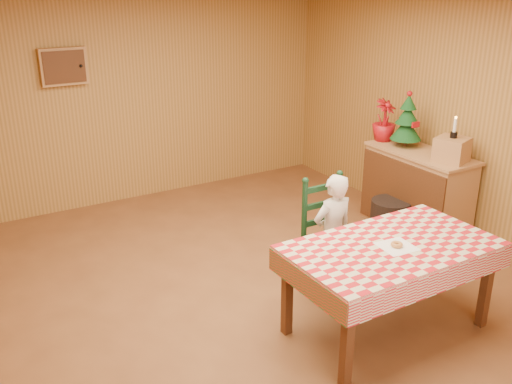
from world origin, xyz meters
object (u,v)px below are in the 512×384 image
dining_table (391,254)px  ladder_chair (328,238)px  seated_child (332,234)px  christmas_tree (407,121)px  crate (452,150)px  storage_bin (390,219)px  shelf_unit (416,192)px

dining_table → ladder_chair: 0.81m
seated_child → christmas_tree: size_ratio=1.81×
seated_child → crate: bearing=-174.5°
dining_table → crate: (1.63, 0.89, 0.37)m
ladder_chair → seated_child: (-0.00, -0.06, 0.06)m
ladder_chair → christmas_tree: bearing=24.7°
christmas_tree → storage_bin: bearing=-146.5°
dining_table → ladder_chair: bearing=90.0°
dining_table → shelf_unit: (1.62, 1.29, -0.22)m
dining_table → christmas_tree: 2.30m
shelf_unit → christmas_tree: bearing=88.0°
ladder_chair → storage_bin: 1.38m
storage_bin → seated_child: bearing=-156.0°
crate → christmas_tree: 0.67m
seated_child → crate: (1.63, 0.16, 0.49)m
seated_child → shelf_unit: (1.62, 0.56, -0.10)m
ladder_chair → seated_child: seated_child is taller
ladder_chair → seated_child: 0.08m
crate → ladder_chair: bearing=-176.5°
ladder_chair → dining_table: bearing=-90.0°
dining_table → shelf_unit: size_ratio=1.34×
ladder_chair → shelf_unit: (1.62, 0.50, -0.04)m
seated_child → shelf_unit: 1.72m
ladder_chair → shelf_unit: ladder_chair is taller
shelf_unit → storage_bin: size_ratio=2.88×
shelf_unit → crate: crate is taller
seated_child → shelf_unit: bearing=-161.0°
seated_child → crate: crate is taller
seated_child → storage_bin: size_ratio=2.61×
dining_table → christmas_tree: christmas_tree is taller
ladder_chair → crate: bearing=3.5°
ladder_chair → christmas_tree: (1.63, 0.75, 0.71)m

